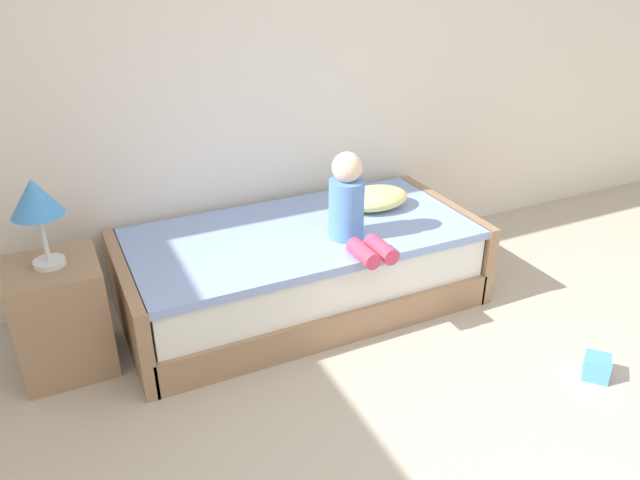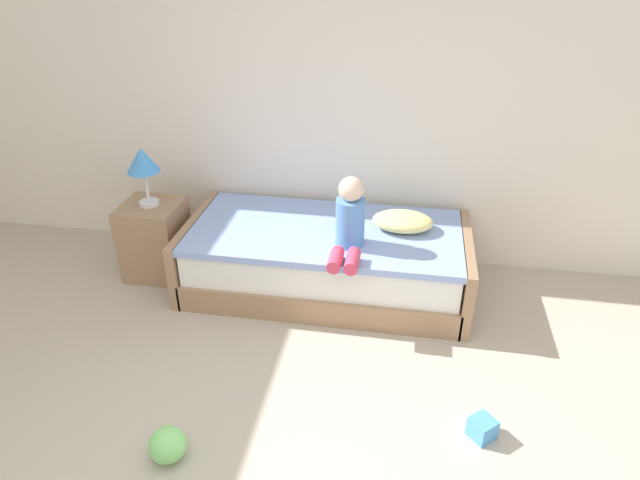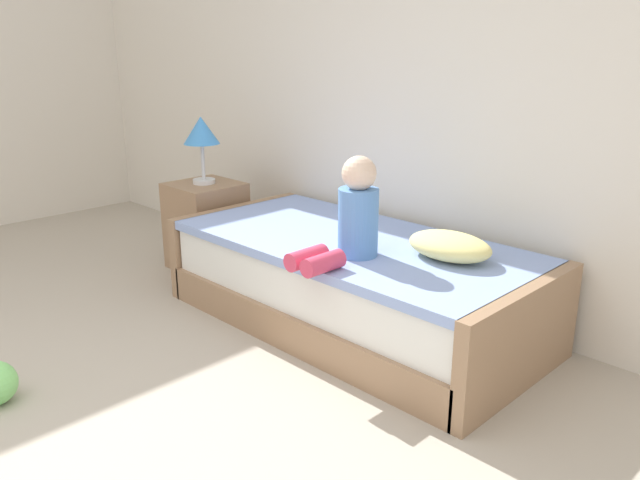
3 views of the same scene
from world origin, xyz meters
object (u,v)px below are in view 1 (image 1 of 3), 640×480
Objects in this scene: table_lamp at (36,202)px; child_figure at (351,206)px; nightstand at (62,317)px; toy_block at (597,367)px; bed at (302,268)px; pillow at (375,198)px.

table_lamp is 1.58m from child_figure.
nightstand is 1.33× the size of table_lamp.
child_figure is at bearing -7.79° from nightstand.
nightstand is 4.87× the size of toy_block.
bed is 1.52m from table_lamp.
child_figure is 4.14× the size of toy_block.
table_lamp reaches higher than pillow.
toy_block is at bearing -27.85° from table_lamp.
nightstand is at bearing 152.15° from toy_block.
table_lamp is at bearing -179.29° from bed.
bed is 4.14× the size of child_figure.
toy_block is at bearing -27.85° from nightstand.
nightstand is 1.61m from child_figure.
pillow is at bearing 3.51° from nightstand.
child_figure is at bearing -137.14° from pillow.
pillow is 1.57m from toy_block.
pillow is at bearing 110.44° from toy_block.
bed reaches higher than toy_block.
table_lamp is 0.88× the size of child_figure.
bed is at bearing 129.58° from toy_block.
toy_block is at bearing -50.69° from child_figure.
nightstand is 0.64m from table_lamp.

